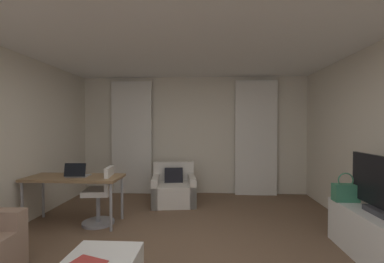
{
  "coord_description": "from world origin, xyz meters",
  "views": [
    {
      "loc": [
        0.29,
        -2.69,
        1.52
      ],
      "look_at": [
        0.07,
        1.3,
        1.42
      ],
      "focal_mm": 23.74,
      "sensor_mm": 36.0,
      "label": 1
    }
  ],
  "objects_px": {
    "armchair": "(174,189)",
    "desk": "(74,181)",
    "laptop": "(77,174)",
    "handbag_primary": "(346,192)",
    "tv_flatscreen": "(382,187)",
    "desk_chair": "(101,199)",
    "tv_console": "(383,241)"
  },
  "relations": [
    {
      "from": "armchair",
      "to": "laptop",
      "type": "height_order",
      "value": "laptop"
    },
    {
      "from": "desk",
      "to": "tv_console",
      "type": "distance_m",
      "value": 4.08
    },
    {
      "from": "armchair",
      "to": "tv_console",
      "type": "bearing_deg",
      "value": -39.46
    },
    {
      "from": "desk",
      "to": "tv_console",
      "type": "bearing_deg",
      "value": -13.69
    },
    {
      "from": "desk_chair",
      "to": "handbag_primary",
      "type": "bearing_deg",
      "value": -7.7
    },
    {
      "from": "laptop",
      "to": "tv_console",
      "type": "bearing_deg",
      "value": -13.71
    },
    {
      "from": "laptop",
      "to": "handbag_primary",
      "type": "bearing_deg",
      "value": -6.54
    },
    {
      "from": "tv_flatscreen",
      "to": "handbag_primary",
      "type": "height_order",
      "value": "tv_flatscreen"
    },
    {
      "from": "desk_chair",
      "to": "tv_console",
      "type": "xyz_separation_m",
      "value": [
        3.54,
        -0.98,
        -0.12
      ]
    },
    {
      "from": "armchair",
      "to": "tv_flatscreen",
      "type": "height_order",
      "value": "tv_flatscreen"
    },
    {
      "from": "tv_console",
      "to": "handbag_primary",
      "type": "bearing_deg",
      "value": 103.72
    },
    {
      "from": "laptop",
      "to": "tv_flatscreen",
      "type": "distance_m",
      "value": 3.99
    },
    {
      "from": "armchair",
      "to": "laptop",
      "type": "bearing_deg",
      "value": -139.4
    },
    {
      "from": "armchair",
      "to": "tv_flatscreen",
      "type": "xyz_separation_m",
      "value": [
        2.55,
        -2.06,
        0.58
      ]
    },
    {
      "from": "desk",
      "to": "tv_flatscreen",
      "type": "xyz_separation_m",
      "value": [
        3.94,
        -0.92,
        0.18
      ]
    },
    {
      "from": "desk",
      "to": "desk_chair",
      "type": "xyz_separation_m",
      "value": [
        0.41,
        0.02,
        -0.28
      ]
    },
    {
      "from": "handbag_primary",
      "to": "tv_flatscreen",
      "type": "bearing_deg",
      "value": -75.21
    },
    {
      "from": "tv_console",
      "to": "handbag_primary",
      "type": "height_order",
      "value": "handbag_primary"
    },
    {
      "from": "armchair",
      "to": "desk",
      "type": "distance_m",
      "value": 1.84
    },
    {
      "from": "armchair",
      "to": "desk",
      "type": "relative_size",
      "value": 0.64
    },
    {
      "from": "desk",
      "to": "desk_chair",
      "type": "height_order",
      "value": "desk_chair"
    },
    {
      "from": "desk",
      "to": "handbag_primary",
      "type": "xyz_separation_m",
      "value": [
        3.82,
        -0.44,
        -0.0
      ]
    },
    {
      "from": "laptop",
      "to": "tv_console",
      "type": "height_order",
      "value": "laptop"
    },
    {
      "from": "laptop",
      "to": "desk",
      "type": "bearing_deg",
      "value": 167.3
    },
    {
      "from": "desk_chair",
      "to": "tv_flatscreen",
      "type": "distance_m",
      "value": 3.69
    },
    {
      "from": "handbag_primary",
      "to": "desk",
      "type": "bearing_deg",
      "value": 173.37
    },
    {
      "from": "armchair",
      "to": "tv_console",
      "type": "height_order",
      "value": "armchair"
    },
    {
      "from": "desk",
      "to": "laptop",
      "type": "xyz_separation_m",
      "value": [
        0.05,
        -0.01,
        0.11
      ]
    },
    {
      "from": "laptop",
      "to": "handbag_primary",
      "type": "xyz_separation_m",
      "value": [
        3.76,
        -0.43,
        -0.11
      ]
    },
    {
      "from": "handbag_primary",
      "to": "desk_chair",
      "type": "bearing_deg",
      "value": 172.3
    },
    {
      "from": "tv_console",
      "to": "armchair",
      "type": "bearing_deg",
      "value": 140.54
    },
    {
      "from": "laptop",
      "to": "tv_flatscreen",
      "type": "relative_size",
      "value": 0.32
    }
  ]
}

